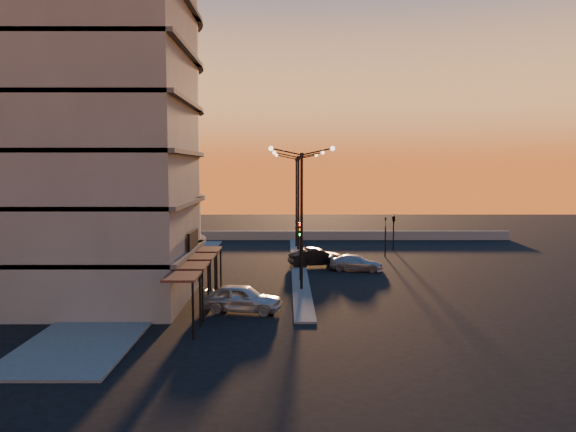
% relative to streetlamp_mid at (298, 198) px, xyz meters
% --- Properties ---
extents(ground, '(120.00, 120.00, 0.00)m').
position_rel_streetlamp_mid_xyz_m(ground, '(0.00, -10.00, -5.59)').
color(ground, black).
rests_on(ground, ground).
extents(sidewalk_west, '(5.00, 40.00, 0.12)m').
position_rel_streetlamp_mid_xyz_m(sidewalk_west, '(-10.50, -6.00, -5.53)').
color(sidewalk_west, '#4F4F4D').
rests_on(sidewalk_west, ground).
extents(median, '(1.20, 36.00, 0.12)m').
position_rel_streetlamp_mid_xyz_m(median, '(0.00, 0.00, -5.53)').
color(median, '#4F4F4D').
rests_on(median, ground).
extents(parapet, '(44.00, 0.50, 1.00)m').
position_rel_streetlamp_mid_xyz_m(parapet, '(2.00, 16.00, -5.09)').
color(parapet, slate).
rests_on(parapet, ground).
extents(building, '(14.35, 17.08, 25.00)m').
position_rel_streetlamp_mid_xyz_m(building, '(-14.00, -9.97, 6.32)').
color(building, slate).
rests_on(building, ground).
extents(streetlamp_near, '(4.32, 0.32, 9.51)m').
position_rel_streetlamp_mid_xyz_m(streetlamp_near, '(0.00, -10.00, 0.00)').
color(streetlamp_near, black).
rests_on(streetlamp_near, ground).
extents(streetlamp_mid, '(4.32, 0.32, 9.51)m').
position_rel_streetlamp_mid_xyz_m(streetlamp_mid, '(0.00, 0.00, 0.00)').
color(streetlamp_mid, black).
rests_on(streetlamp_mid, ground).
extents(streetlamp_far, '(4.32, 0.32, 9.51)m').
position_rel_streetlamp_mid_xyz_m(streetlamp_far, '(0.00, 10.00, 0.00)').
color(streetlamp_far, black).
rests_on(streetlamp_far, ground).
extents(traffic_light_main, '(0.28, 0.44, 4.25)m').
position_rel_streetlamp_mid_xyz_m(traffic_light_main, '(0.00, -7.13, -2.70)').
color(traffic_light_main, black).
rests_on(traffic_light_main, ground).
extents(signal_east_a, '(0.13, 0.16, 3.60)m').
position_rel_streetlamp_mid_xyz_m(signal_east_a, '(8.00, 4.00, -3.66)').
color(signal_east_a, black).
rests_on(signal_east_a, ground).
extents(signal_east_b, '(0.42, 1.99, 3.60)m').
position_rel_streetlamp_mid_xyz_m(signal_east_b, '(9.50, 8.00, -2.49)').
color(signal_east_b, black).
rests_on(signal_east_b, ground).
extents(car_hatchback, '(4.85, 2.75, 1.56)m').
position_rel_streetlamp_mid_xyz_m(car_hatchback, '(-3.52, -15.48, -4.81)').
color(car_hatchback, '#ABAFB3').
rests_on(car_hatchback, ground).
extents(car_sedan, '(4.80, 2.66, 1.50)m').
position_rel_streetlamp_mid_xyz_m(car_sedan, '(1.50, -0.90, -4.84)').
color(car_sedan, black).
rests_on(car_sedan, ground).
extents(car_wagon, '(4.51, 2.58, 1.23)m').
position_rel_streetlamp_mid_xyz_m(car_wagon, '(4.50, -2.88, -4.98)').
color(car_wagon, '#9DA0A5').
rests_on(car_wagon, ground).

